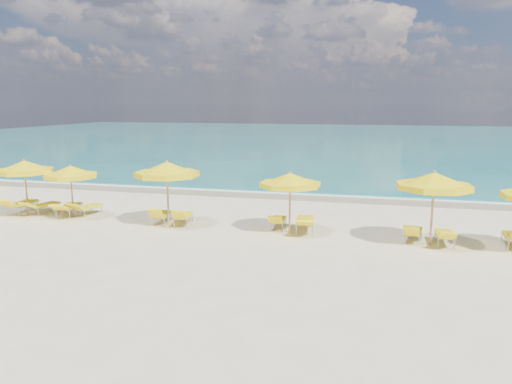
# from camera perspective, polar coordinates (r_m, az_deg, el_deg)

# --- Properties ---
(ground_plane) EXTENTS (120.00, 120.00, 0.00)m
(ground_plane) POSITION_cam_1_polar(r_m,az_deg,el_deg) (18.70, -1.16, -4.41)
(ground_plane) COLOR beige
(ocean) EXTENTS (120.00, 80.00, 0.30)m
(ocean) POSITION_cam_1_polar(r_m,az_deg,el_deg) (65.77, 10.28, 5.96)
(ocean) COLOR #136E69
(ocean) RESTS_ON ground
(wet_sand_band) EXTENTS (120.00, 2.60, 0.01)m
(wet_sand_band) POSITION_cam_1_polar(r_m,az_deg,el_deg) (25.74, 3.30, -0.37)
(wet_sand_band) COLOR tan
(wet_sand_band) RESTS_ON ground
(foam_line) EXTENTS (120.00, 1.20, 0.03)m
(foam_line) POSITION_cam_1_polar(r_m,az_deg,el_deg) (26.51, 3.64, -0.06)
(foam_line) COLOR white
(foam_line) RESTS_ON ground
(whitecap_near) EXTENTS (14.00, 0.36, 0.05)m
(whitecap_near) POSITION_cam_1_polar(r_m,az_deg,el_deg) (36.41, -3.02, 2.77)
(whitecap_near) COLOR white
(whitecap_near) RESTS_ON ground
(whitecap_far) EXTENTS (18.00, 0.30, 0.05)m
(whitecap_far) POSITION_cam_1_polar(r_m,az_deg,el_deg) (41.80, 18.72, 3.20)
(whitecap_far) COLOR white
(whitecap_far) RESTS_ON ground
(umbrella_1) EXTENTS (2.58, 2.58, 2.38)m
(umbrella_1) POSITION_cam_1_polar(r_m,az_deg,el_deg) (23.08, -24.95, 2.56)
(umbrella_1) COLOR tan
(umbrella_1) RESTS_ON ground
(umbrella_2) EXTENTS (2.49, 2.49, 2.22)m
(umbrella_2) POSITION_cam_1_polar(r_m,az_deg,el_deg) (21.85, -20.43, 2.12)
(umbrella_2) COLOR tan
(umbrella_2) RESTS_ON ground
(umbrella_3) EXTENTS (3.22, 3.22, 2.55)m
(umbrella_3) POSITION_cam_1_polar(r_m,az_deg,el_deg) (19.42, -10.15, 2.50)
(umbrella_3) COLOR tan
(umbrella_3) RESTS_ON ground
(umbrella_4) EXTENTS (2.96, 2.96, 2.28)m
(umbrella_4) POSITION_cam_1_polar(r_m,az_deg,el_deg) (18.04, 3.92, 1.32)
(umbrella_4) COLOR tan
(umbrella_4) RESTS_ON ground
(umbrella_5) EXTENTS (3.17, 3.17, 2.53)m
(umbrella_5) POSITION_cam_1_polar(r_m,az_deg,el_deg) (17.36, 19.68, 1.12)
(umbrella_5) COLOR tan
(umbrella_5) RESTS_ON ground
(lounger_1_left) EXTENTS (0.76, 2.04, 0.84)m
(lounger_1_left) POSITION_cam_1_polar(r_m,az_deg,el_deg) (23.84, -25.24, -1.60)
(lounger_1_left) COLOR #A5A8AD
(lounger_1_left) RESTS_ON ground
(lounger_1_right) EXTENTS (0.90, 1.87, 0.70)m
(lounger_1_right) POSITION_cam_1_polar(r_m,az_deg,el_deg) (23.38, -23.10, -1.73)
(lounger_1_right) COLOR #A5A8AD
(lounger_1_right) RESTS_ON ground
(lounger_2_left) EXTENTS (1.00, 2.03, 0.74)m
(lounger_2_left) POSITION_cam_1_polar(r_m,az_deg,el_deg) (22.50, -20.63, -1.97)
(lounger_2_left) COLOR #A5A8AD
(lounger_2_left) RESTS_ON ground
(lounger_2_right) EXTENTS (0.74, 1.73, 0.70)m
(lounger_2_right) POSITION_cam_1_polar(r_m,az_deg,el_deg) (22.36, -18.67, -1.99)
(lounger_2_right) COLOR #A5A8AD
(lounger_2_right) RESTS_ON ground
(lounger_3_left) EXTENTS (0.73, 1.69, 0.80)m
(lounger_3_left) POSITION_cam_1_polar(r_m,az_deg,el_deg) (20.12, -10.67, -2.93)
(lounger_3_left) COLOR #A5A8AD
(lounger_3_left) RESTS_ON ground
(lounger_3_right) EXTENTS (0.87, 1.71, 0.80)m
(lounger_3_right) POSITION_cam_1_polar(r_m,az_deg,el_deg) (19.71, -8.32, -3.13)
(lounger_3_right) COLOR #A5A8AD
(lounger_3_right) RESTS_ON ground
(lounger_4_left) EXTENTS (0.65, 1.63, 0.71)m
(lounger_4_left) POSITION_cam_1_polar(r_m,az_deg,el_deg) (18.96, 2.51, -3.60)
(lounger_4_left) COLOR #A5A8AD
(lounger_4_left) RESTS_ON ground
(lounger_4_right) EXTENTS (0.91, 2.08, 0.74)m
(lounger_4_right) POSITION_cam_1_polar(r_m,az_deg,el_deg) (18.58, 5.61, -3.81)
(lounger_4_right) COLOR #A5A8AD
(lounger_4_right) RESTS_ON ground
(lounger_5_left) EXTENTS (0.74, 1.63, 0.78)m
(lounger_5_left) POSITION_cam_1_polar(r_m,az_deg,el_deg) (18.08, 17.49, -4.75)
(lounger_5_left) COLOR #A5A8AD
(lounger_5_left) RESTS_ON ground
(lounger_5_right) EXTENTS (0.59, 1.69, 0.72)m
(lounger_5_right) POSITION_cam_1_polar(r_m,az_deg,el_deg) (17.99, 20.71, -5.01)
(lounger_5_right) COLOR #A5A8AD
(lounger_5_right) RESTS_ON ground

